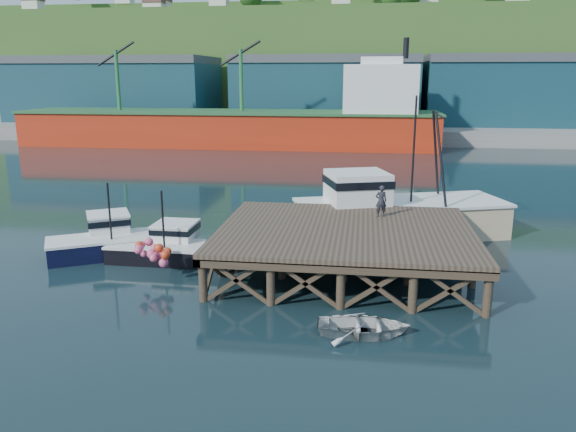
% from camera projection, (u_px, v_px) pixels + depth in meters
% --- Properties ---
extents(ground, '(300.00, 300.00, 0.00)m').
position_uv_depth(ground, '(234.00, 265.00, 27.97)').
color(ground, black).
rests_on(ground, ground).
extents(wharf, '(12.00, 10.00, 2.62)m').
position_uv_depth(wharf, '(345.00, 233.00, 26.59)').
color(wharf, brown).
rests_on(wharf, ground).
extents(far_quay, '(160.00, 40.00, 2.00)m').
position_uv_depth(far_quay, '(328.00, 125.00, 95.00)').
color(far_quay, gray).
rests_on(far_quay, ground).
extents(warehouse_left, '(32.00, 16.00, 9.00)m').
position_uv_depth(warehouse_left, '(117.00, 92.00, 93.44)').
color(warehouse_left, '#173E4C').
rests_on(warehouse_left, far_quay).
extents(warehouse_mid, '(28.00, 16.00, 9.00)m').
position_uv_depth(warehouse_mid, '(326.00, 93.00, 88.86)').
color(warehouse_mid, '#173E4C').
rests_on(warehouse_mid, far_quay).
extents(warehouse_right, '(30.00, 16.00, 9.00)m').
position_uv_depth(warehouse_right, '(524.00, 94.00, 84.94)').
color(warehouse_right, '#173E4C').
rests_on(warehouse_right, far_quay).
extents(cargo_ship, '(55.50, 10.00, 13.75)m').
position_uv_depth(cargo_ship, '(253.00, 121.00, 74.40)').
color(cargo_ship, red).
rests_on(cargo_ship, ground).
extents(hillside, '(220.00, 50.00, 22.00)m').
position_uv_depth(hillside, '(338.00, 67.00, 121.41)').
color(hillside, '#2D511E').
rests_on(hillside, ground).
extents(boat_navy, '(6.67, 5.10, 3.97)m').
position_uv_depth(boat_navy, '(111.00, 239.00, 29.54)').
color(boat_navy, black).
rests_on(boat_navy, ground).
extents(boat_black, '(6.14, 5.19, 3.78)m').
position_uv_depth(boat_black, '(171.00, 246.00, 28.64)').
color(boat_black, black).
rests_on(boat_black, ground).
extents(trawler, '(12.85, 7.90, 8.11)m').
position_uv_depth(trawler, '(396.00, 208.00, 32.73)').
color(trawler, beige).
rests_on(trawler, ground).
extents(dinghy, '(3.48, 2.58, 0.69)m').
position_uv_depth(dinghy, '(364.00, 326.00, 20.34)').
color(dinghy, silver).
rests_on(dinghy, ground).
extents(dockworker, '(0.66, 0.50, 1.62)m').
position_uv_depth(dockworker, '(381.00, 201.00, 28.70)').
color(dockworker, '#212129').
rests_on(dockworker, wharf).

